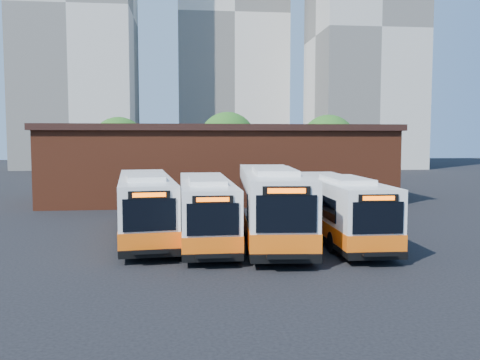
{
  "coord_description": "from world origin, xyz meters",
  "views": [
    {
      "loc": [
        -2.9,
        -24.21,
        5.26
      ],
      "look_at": [
        0.26,
        4.9,
        2.89
      ],
      "focal_mm": 38.0,
      "sensor_mm": 36.0,
      "label": 1
    }
  ],
  "objects": [
    {
      "name": "tower_left",
      "position": [
        -22.0,
        72.0,
        27.84
      ],
      "size": [
        20.0,
        18.0,
        56.2
      ],
      "color": "beige",
      "rests_on": "ground"
    },
    {
      "name": "tree_west",
      "position": [
        -10.0,
        32.0,
        4.64
      ],
      "size": [
        6.0,
        6.0,
        7.65
      ],
      "color": "#382314",
      "rests_on": "ground"
    },
    {
      "name": "transit_worker",
      "position": [
        2.18,
        -1.67,
        0.94
      ],
      "size": [
        0.5,
        0.72,
        1.87
      ],
      "primitive_type": "imported",
      "rotation": [
        0.0,
        0.0,
        1.65
      ],
      "color": "black",
      "rests_on": "ground"
    },
    {
      "name": "bus_mideast",
      "position": [
        1.6,
        2.09,
        1.73
      ],
      "size": [
        3.95,
        14.18,
        3.82
      ],
      "rotation": [
        0.0,
        0.0,
        -0.08
      ],
      "color": "white",
      "rests_on": "ground"
    },
    {
      "name": "tree_east",
      "position": [
        13.0,
        31.0,
        4.83
      ],
      "size": [
        6.24,
        6.24,
        7.96
      ],
      "color": "#382314",
      "rests_on": "ground"
    },
    {
      "name": "tree_mid",
      "position": [
        2.0,
        34.0,
        5.08
      ],
      "size": [
        6.56,
        6.56,
        8.36
      ],
      "color": "#382314",
      "rests_on": "ground"
    },
    {
      "name": "depot_building",
      "position": [
        0.0,
        20.0,
        3.26
      ],
      "size": [
        28.6,
        12.6,
        6.4
      ],
      "color": "maroon",
      "rests_on": "ground"
    },
    {
      "name": "ground",
      "position": [
        0.0,
        0.0,
        0.0
      ],
      "size": [
        220.0,
        220.0,
        0.0
      ],
      "primitive_type": "plane",
      "color": "black"
    },
    {
      "name": "tower_right",
      "position": [
        30.0,
        68.0,
        24.34
      ],
      "size": [
        18.0,
        18.0,
        49.2
      ],
      "color": "beige",
      "rests_on": "ground"
    },
    {
      "name": "bus_west",
      "position": [
        -5.03,
        3.15,
        1.58
      ],
      "size": [
        3.93,
        12.96,
        3.48
      ],
      "rotation": [
        0.0,
        0.0,
        0.11
      ],
      "color": "white",
      "rests_on": "ground"
    },
    {
      "name": "tower_center",
      "position": [
        7.0,
        86.0,
        30.34
      ],
      "size": [
        22.0,
        20.0,
        61.2
      ],
      "color": "silver",
      "rests_on": "ground"
    },
    {
      "name": "bus_east",
      "position": [
        5.08,
        1.6,
        1.53
      ],
      "size": [
        2.81,
        12.44,
        3.37
      ],
      "rotation": [
        0.0,
        0.0,
        -0.02
      ],
      "color": "white",
      "rests_on": "ground"
    },
    {
      "name": "bus_midwest",
      "position": [
        -1.86,
        2.0,
        1.52
      ],
      "size": [
        2.7,
        12.33,
        3.35
      ],
      "rotation": [
        0.0,
        0.0,
        0.01
      ],
      "color": "white",
      "rests_on": "ground"
    }
  ]
}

